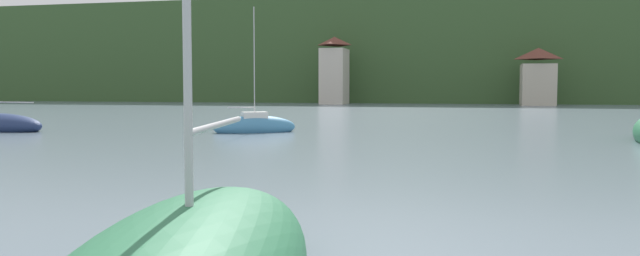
# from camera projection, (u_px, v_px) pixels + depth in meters

# --- Properties ---
(wooded_hillside) EXTENTS (352.00, 59.26, 33.12)m
(wooded_hillside) POSITION_uv_depth(u_px,v_px,m) (353.00, 65.00, 131.80)
(wooded_hillside) COLOR #38562D
(wooded_hillside) RESTS_ON ground_plane
(shore_building_west) EXTENTS (3.72, 5.48, 9.89)m
(shore_building_west) POSITION_uv_depth(u_px,v_px,m) (334.00, 71.00, 93.13)
(shore_building_west) COLOR beige
(shore_building_west) RESTS_ON ground_plane
(shore_building_westcentral) EXTENTS (4.66, 5.24, 7.87)m
(shore_building_westcentral) POSITION_uv_depth(u_px,v_px,m) (538.00, 78.00, 86.48)
(shore_building_westcentral) COLOR #BCB29E
(shore_building_westcentral) RESTS_ON ground_plane
(sailboat_far_6) EXTENTS (4.81, 3.73, 7.44)m
(sailboat_far_6) POSITION_uv_depth(u_px,v_px,m) (255.00, 126.00, 35.88)
(sailboat_far_6) COLOR teal
(sailboat_far_6) RESTS_ON ground_plane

